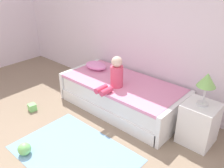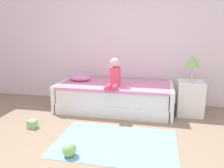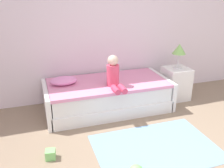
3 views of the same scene
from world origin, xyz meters
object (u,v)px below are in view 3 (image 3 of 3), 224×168
object	(u,v)px
child_figure	(114,74)
pillow	(64,81)
toy_block	(51,154)
table_lamp	(179,50)
bed	(107,95)
nightstand	(176,83)

from	to	relation	value
child_figure	pillow	size ratio (longest dim) A/B	1.16
pillow	child_figure	bearing A→B (deg)	-23.60
child_figure	toy_block	distance (m)	1.55
table_lamp	child_figure	bearing A→B (deg)	-169.50
table_lamp	toy_block	bearing A→B (deg)	-155.47
toy_block	pillow	bearing A→B (deg)	73.18
table_lamp	toy_block	size ratio (longest dim) A/B	3.76
bed	pillow	bearing A→B (deg)	172.03
bed	table_lamp	xyz separation A→B (m)	(1.35, 0.01, 0.69)
child_figure	table_lamp	bearing A→B (deg)	10.50
nightstand	pillow	bearing A→B (deg)	177.64
bed	table_lamp	distance (m)	1.52
table_lamp	child_figure	xyz separation A→B (m)	(-1.31, -0.24, -0.23)
bed	table_lamp	bearing A→B (deg)	0.63
table_lamp	child_figure	world-z (taller)	table_lamp
bed	toy_block	bearing A→B (deg)	-134.55
table_lamp	pillow	xyz separation A→B (m)	(-2.06, 0.09, -0.37)
nightstand	pillow	xyz separation A→B (m)	(-2.06, 0.09, 0.26)
nightstand	table_lamp	distance (m)	0.64
toy_block	child_figure	bearing A→B (deg)	37.82
bed	toy_block	size ratio (longest dim) A/B	17.61
bed	child_figure	xyz separation A→B (m)	(0.04, -0.23, 0.46)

